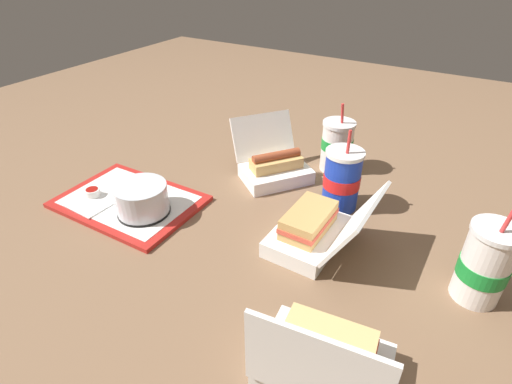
% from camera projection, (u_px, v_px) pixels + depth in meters
% --- Properties ---
extents(ground_plane, '(3.20, 3.20, 0.00)m').
position_uv_depth(ground_plane, '(261.00, 216.00, 1.04)').
color(ground_plane, brown).
extents(food_tray, '(0.37, 0.26, 0.01)m').
position_uv_depth(food_tray, '(129.00, 202.00, 1.08)').
color(food_tray, red).
rests_on(food_tray, ground_plane).
extents(cake_container, '(0.13, 0.13, 0.08)m').
position_uv_depth(cake_container, '(142.00, 200.00, 1.01)').
color(cake_container, black).
rests_on(cake_container, food_tray).
extents(ketchup_cup, '(0.04, 0.04, 0.02)m').
position_uv_depth(ketchup_cup, '(93.00, 193.00, 1.08)').
color(ketchup_cup, white).
rests_on(ketchup_cup, food_tray).
extents(napkin_stack, '(0.10, 0.10, 0.00)m').
position_uv_depth(napkin_stack, '(92.00, 203.00, 1.06)').
color(napkin_stack, white).
rests_on(napkin_stack, food_tray).
extents(plastic_fork, '(0.11, 0.04, 0.00)m').
position_uv_depth(plastic_fork, '(132.00, 189.00, 1.12)').
color(plastic_fork, white).
rests_on(plastic_fork, food_tray).
extents(clamshell_sandwich_right, '(0.22, 0.18, 0.19)m').
position_uv_depth(clamshell_sandwich_right, '(324.00, 360.00, 0.63)').
color(clamshell_sandwich_right, white).
rests_on(clamshell_sandwich_right, ground_plane).
extents(clamshell_sandwich_front, '(0.22, 0.21, 0.16)m').
position_uv_depth(clamshell_sandwich_front, '(313.00, 229.00, 0.92)').
color(clamshell_sandwich_front, white).
rests_on(clamshell_sandwich_front, ground_plane).
extents(clamshell_hotdog_back, '(0.27, 0.27, 0.16)m').
position_uv_depth(clamshell_hotdog_back, '(274.00, 166.00, 1.18)').
color(clamshell_hotdog_back, white).
rests_on(clamshell_hotdog_back, ground_plane).
extents(soda_cup_front, '(0.10, 0.10, 0.23)m').
position_uv_depth(soda_cup_front, '(485.00, 264.00, 0.76)').
color(soda_cup_front, white).
rests_on(soda_cup_front, ground_plane).
extents(soda_cup_left, '(0.10, 0.10, 0.22)m').
position_uv_depth(soda_cup_left, '(337.00, 145.00, 1.20)').
color(soda_cup_left, white).
rests_on(soda_cup_left, ground_plane).
extents(soda_cup_right, '(0.10, 0.10, 0.22)m').
position_uv_depth(soda_cup_right, '(342.00, 180.00, 1.03)').
color(soda_cup_right, '#1938B7').
rests_on(soda_cup_right, ground_plane).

